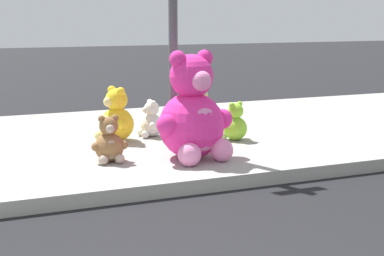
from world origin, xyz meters
name	(u,v)px	position (x,y,z in m)	size (l,w,h in m)	color
sidewalk	(82,146)	(0.00, 5.20, 0.07)	(28.00, 4.40, 0.15)	#9E9B93
sign_pole	(173,7)	(1.00, 4.40, 1.85)	(0.56, 0.11, 3.20)	#4C4C51
plush_pink_large	(193,116)	(1.03, 3.81, 0.64)	(0.94, 0.85, 1.23)	#F22D93
plush_brown	(109,143)	(0.11, 4.01, 0.36)	(0.41, 0.36, 0.53)	olive
plush_white	(151,122)	(0.91, 5.09, 0.35)	(0.34, 0.39, 0.50)	white
plush_lime	(235,125)	(1.88, 4.50, 0.35)	(0.37, 0.36, 0.51)	#8CD133
plush_yellow	(116,119)	(0.41, 4.99, 0.43)	(0.51, 0.52, 0.71)	yellow
plush_tan	(197,114)	(1.58, 5.08, 0.42)	(0.50, 0.49, 0.68)	tan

